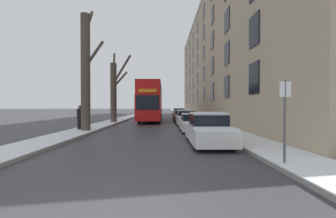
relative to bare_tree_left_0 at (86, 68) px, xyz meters
The scene contains 14 objects.
sidewalk_left 40.92m from the bare_tree_left_0, 90.46° to the left, with size 2.02×130.00×0.16m.
sidewalk_right 42.00m from the bare_tree_left_0, 76.91° to the left, with size 2.02×130.00×0.16m.
terrace_facade_right 22.98m from the bare_tree_left_0, 48.57° to the left, with size 9.10×50.81×16.91m.
bare_tree_left_0 is the anchor object (origin of this frame).
bare_tree_left_1 8.42m from the bare_tree_left_0, 89.67° to the left, with size 2.46×3.47×7.76m.
double_decker_bus 12.39m from the bare_tree_left_0, 72.28° to the left, with size 2.50×11.58×4.39m.
parked_car_0 9.64m from the bare_tree_left_0, 34.24° to the right, with size 1.75×4.20×1.48m.
parked_car_1 8.28m from the bare_tree_left_0, ahead, with size 1.81×3.94×1.27m.
parked_car_2 9.85m from the bare_tree_left_0, 36.20° to the left, with size 1.80×4.00×1.42m.
parked_car_3 13.81m from the bare_tree_left_0, 56.39° to the left, with size 1.88×4.56×1.36m.
parked_car_4 18.38m from the bare_tree_left_0, 65.87° to the left, with size 1.73×4.04×1.51m.
oncoming_van 24.69m from the bare_tree_left_0, 82.20° to the left, with size 1.99×4.84×2.49m.
pedestrian_left_sidewalk 3.47m from the bare_tree_left_0, 137.89° to the left, with size 0.40×0.40×1.84m.
street_sign_post 12.92m from the bare_tree_left_0, 45.93° to the right, with size 0.32×0.07×2.50m.
Camera 1 is at (0.77, -3.03, 1.77)m, focal length 24.00 mm.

